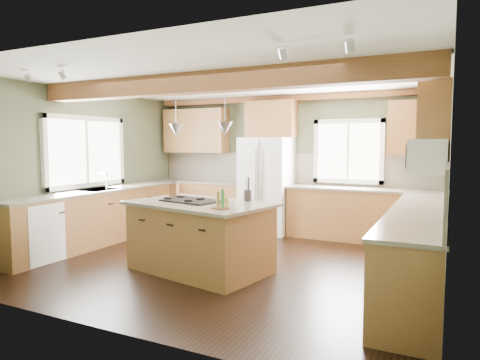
% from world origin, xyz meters
% --- Properties ---
extents(floor, '(5.60, 5.60, 0.00)m').
position_xyz_m(floor, '(0.00, 0.00, 0.00)').
color(floor, black).
rests_on(floor, ground).
extents(ceiling, '(5.60, 5.60, 0.00)m').
position_xyz_m(ceiling, '(0.00, 0.00, 2.60)').
color(ceiling, silver).
rests_on(ceiling, wall_back).
extents(wall_back, '(5.60, 0.00, 5.60)m').
position_xyz_m(wall_back, '(0.00, 2.50, 1.30)').
color(wall_back, '#4C523A').
rests_on(wall_back, ground).
extents(wall_left, '(0.00, 5.00, 5.00)m').
position_xyz_m(wall_left, '(-2.80, 0.00, 1.30)').
color(wall_left, '#4C523A').
rests_on(wall_left, ground).
extents(wall_right, '(0.00, 5.00, 5.00)m').
position_xyz_m(wall_right, '(2.80, 0.00, 1.30)').
color(wall_right, '#4C523A').
rests_on(wall_right, ground).
extents(ceiling_beam, '(5.55, 0.26, 0.26)m').
position_xyz_m(ceiling_beam, '(0.00, -0.55, 2.47)').
color(ceiling_beam, brown).
rests_on(ceiling_beam, ceiling).
extents(soffit_trim, '(5.55, 0.20, 0.10)m').
position_xyz_m(soffit_trim, '(0.00, 2.40, 2.54)').
color(soffit_trim, brown).
rests_on(soffit_trim, ceiling).
extents(backsplash_back, '(5.58, 0.03, 0.58)m').
position_xyz_m(backsplash_back, '(0.00, 2.48, 1.21)').
color(backsplash_back, brown).
rests_on(backsplash_back, wall_back).
extents(backsplash_right, '(0.03, 3.70, 0.58)m').
position_xyz_m(backsplash_right, '(2.78, 0.05, 1.21)').
color(backsplash_right, brown).
rests_on(backsplash_right, wall_right).
extents(base_cab_back_left, '(2.02, 0.60, 0.88)m').
position_xyz_m(base_cab_back_left, '(-1.79, 2.20, 0.44)').
color(base_cab_back_left, brown).
rests_on(base_cab_back_left, floor).
extents(counter_back_left, '(2.06, 0.64, 0.04)m').
position_xyz_m(counter_back_left, '(-1.79, 2.20, 0.90)').
color(counter_back_left, '#4F473A').
rests_on(counter_back_left, base_cab_back_left).
extents(base_cab_back_right, '(2.62, 0.60, 0.88)m').
position_xyz_m(base_cab_back_right, '(1.49, 2.20, 0.44)').
color(base_cab_back_right, brown).
rests_on(base_cab_back_right, floor).
extents(counter_back_right, '(2.66, 0.64, 0.04)m').
position_xyz_m(counter_back_right, '(1.49, 2.20, 0.90)').
color(counter_back_right, '#4F473A').
rests_on(counter_back_right, base_cab_back_right).
extents(base_cab_left, '(0.60, 3.70, 0.88)m').
position_xyz_m(base_cab_left, '(-2.50, 0.05, 0.44)').
color(base_cab_left, brown).
rests_on(base_cab_left, floor).
extents(counter_left, '(0.64, 3.74, 0.04)m').
position_xyz_m(counter_left, '(-2.50, 0.05, 0.90)').
color(counter_left, '#4F473A').
rests_on(counter_left, base_cab_left).
extents(base_cab_right, '(0.60, 3.70, 0.88)m').
position_xyz_m(base_cab_right, '(2.50, 0.05, 0.44)').
color(base_cab_right, brown).
rests_on(base_cab_right, floor).
extents(counter_right, '(0.64, 3.74, 0.04)m').
position_xyz_m(counter_right, '(2.50, 0.05, 0.90)').
color(counter_right, '#4F473A').
rests_on(counter_right, base_cab_right).
extents(upper_cab_back_left, '(1.40, 0.35, 0.90)m').
position_xyz_m(upper_cab_back_left, '(-1.99, 2.33, 1.95)').
color(upper_cab_back_left, brown).
rests_on(upper_cab_back_left, wall_back).
extents(upper_cab_over_fridge, '(0.96, 0.35, 0.70)m').
position_xyz_m(upper_cab_over_fridge, '(-0.30, 2.33, 2.15)').
color(upper_cab_over_fridge, brown).
rests_on(upper_cab_over_fridge, wall_back).
extents(upper_cab_right, '(0.35, 2.20, 0.90)m').
position_xyz_m(upper_cab_right, '(2.62, 0.90, 1.95)').
color(upper_cab_right, brown).
rests_on(upper_cab_right, wall_right).
extents(upper_cab_back_corner, '(0.90, 0.35, 0.90)m').
position_xyz_m(upper_cab_back_corner, '(2.30, 2.33, 1.95)').
color(upper_cab_back_corner, brown).
rests_on(upper_cab_back_corner, wall_back).
extents(window_left, '(0.04, 1.60, 1.05)m').
position_xyz_m(window_left, '(-2.78, 0.05, 1.55)').
color(window_left, white).
rests_on(window_left, wall_left).
extents(window_back, '(1.10, 0.04, 1.00)m').
position_xyz_m(window_back, '(1.15, 2.48, 1.55)').
color(window_back, white).
rests_on(window_back, wall_back).
extents(sink, '(0.50, 0.65, 0.03)m').
position_xyz_m(sink, '(-2.50, 0.05, 0.91)').
color(sink, '#262628').
rests_on(sink, counter_left).
extents(faucet, '(0.02, 0.02, 0.28)m').
position_xyz_m(faucet, '(-2.32, 0.05, 1.05)').
color(faucet, '#B2B2B7').
rests_on(faucet, sink).
extents(dishwasher, '(0.60, 0.60, 0.84)m').
position_xyz_m(dishwasher, '(-2.49, -1.25, 0.43)').
color(dishwasher, white).
rests_on(dishwasher, floor).
extents(oven, '(0.60, 0.72, 0.84)m').
position_xyz_m(oven, '(2.49, -1.25, 0.43)').
color(oven, white).
rests_on(oven, floor).
extents(microwave, '(0.40, 0.70, 0.38)m').
position_xyz_m(microwave, '(2.58, -0.05, 1.55)').
color(microwave, white).
rests_on(microwave, wall_right).
extents(pendant_left, '(0.18, 0.18, 0.16)m').
position_xyz_m(pendant_left, '(-0.56, -0.47, 1.88)').
color(pendant_left, '#B2B2B7').
rests_on(pendant_left, ceiling).
extents(pendant_right, '(0.18, 0.18, 0.16)m').
position_xyz_m(pendant_right, '(0.29, -0.64, 1.88)').
color(pendant_right, '#B2B2B7').
rests_on(pendant_right, ceiling).
extents(refrigerator, '(0.90, 0.74, 1.80)m').
position_xyz_m(refrigerator, '(-0.30, 2.12, 0.90)').
color(refrigerator, white).
rests_on(refrigerator, floor).
extents(island, '(1.91, 1.39, 0.88)m').
position_xyz_m(island, '(-0.14, -0.55, 0.44)').
color(island, brown).
rests_on(island, floor).
extents(island_top, '(2.05, 1.52, 0.04)m').
position_xyz_m(island_top, '(-0.14, -0.55, 0.90)').
color(island_top, '#4F473A').
rests_on(island_top, island).
extents(cooktop, '(0.84, 0.64, 0.02)m').
position_xyz_m(cooktop, '(-0.28, -0.52, 0.93)').
color(cooktop, black).
rests_on(cooktop, island_top).
extents(knife_block, '(0.13, 0.10, 0.19)m').
position_xyz_m(knife_block, '(-0.79, -0.21, 1.02)').
color(knife_block, brown).
rests_on(knife_block, island_top).
extents(utensil_crock, '(0.15, 0.15, 0.15)m').
position_xyz_m(utensil_crock, '(0.37, -0.16, 0.99)').
color(utensil_crock, '#463F38').
rests_on(utensil_crock, island_top).
extents(bottle_tray, '(0.31, 0.31, 0.22)m').
position_xyz_m(bottle_tray, '(0.36, -0.90, 1.03)').
color(bottle_tray, brown).
rests_on(bottle_tray, island_top).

